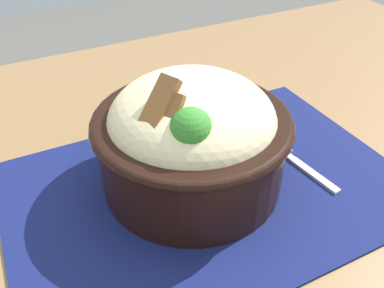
# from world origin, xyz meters

# --- Properties ---
(table) EXTENTS (1.24, 0.83, 0.74)m
(table) POSITION_xyz_m (0.00, 0.00, 0.67)
(table) COLOR olive
(table) RESTS_ON ground_plane
(placemat) EXTENTS (0.43, 0.29, 0.00)m
(placemat) POSITION_xyz_m (-0.04, -0.01, 0.74)
(placemat) COLOR #11194C
(placemat) RESTS_ON table
(bowl) EXTENTS (0.24, 0.24, 0.14)m
(bowl) POSITION_xyz_m (-0.05, 0.01, 0.81)
(bowl) COLOR black
(bowl) RESTS_ON placemat
(fork) EXTENTS (0.03, 0.13, 0.00)m
(fork) POSITION_xyz_m (0.07, -0.01, 0.75)
(fork) COLOR silver
(fork) RESTS_ON placemat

